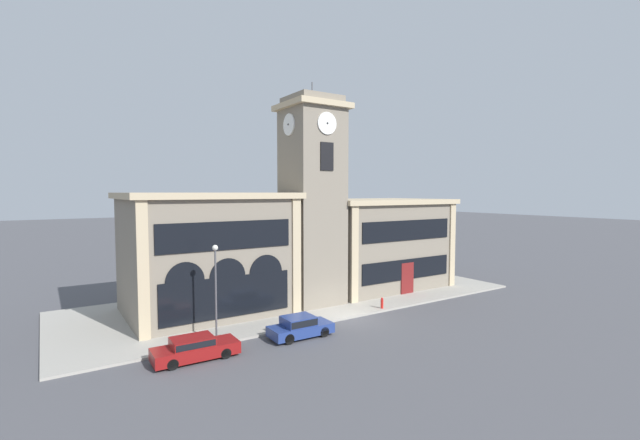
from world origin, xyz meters
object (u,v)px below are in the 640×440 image
at_px(parked_car_mid, 300,326).
at_px(street_lamp, 216,278).
at_px(parked_car_near, 195,348).
at_px(fire_hydrant, 382,303).

relative_size(parked_car_mid, street_lamp, 0.70).
bearing_deg(parked_car_mid, parked_car_near, -179.07).
xyz_separation_m(parked_car_mid, street_lamp, (-4.86, 2.03, 3.34)).
relative_size(parked_car_near, fire_hydrant, 5.44).
bearing_deg(street_lamp, parked_car_near, -134.32).
bearing_deg(street_lamp, fire_hydrant, -0.59).
height_order(parked_car_mid, street_lamp, street_lamp).
xyz_separation_m(parked_car_mid, fire_hydrant, (8.71, 1.89, -0.15)).
bearing_deg(fire_hydrant, street_lamp, 179.41).
xyz_separation_m(parked_car_near, street_lamp, (1.99, 2.03, 3.38)).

